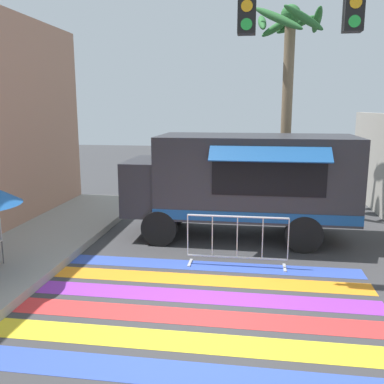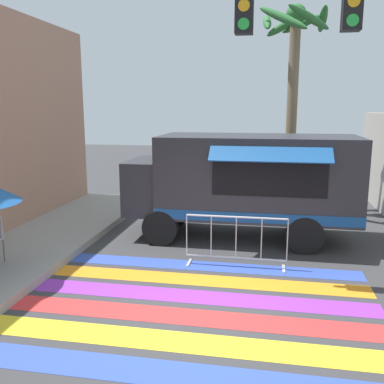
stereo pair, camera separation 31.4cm
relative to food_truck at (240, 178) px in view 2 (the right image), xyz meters
The scene contains 6 objects.
ground_plane 4.46m from the food_truck, 97.02° to the right, with size 60.00×60.00×0.00m, color #38383A.
crosswalk_painted 4.43m from the food_truck, 97.06° to the right, with size 6.40×4.36×0.01m.
food_truck is the anchor object (origin of this frame).
traffic_signal_pole 4.42m from the food_truck, 53.29° to the right, with size 4.18×0.29×6.10m.
barricade_front 2.36m from the food_truck, 87.60° to the right, with size 2.14×0.44×1.11m.
palm_tree 4.48m from the food_truck, 66.42° to the left, with size 2.19×2.22×6.36m.
Camera 2 is at (1.22, -6.64, 3.34)m, focal length 40.00 mm.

